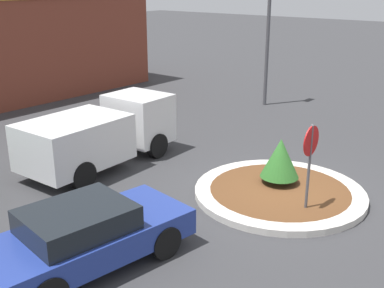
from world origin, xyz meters
TOP-DOWN VIEW (x-y plane):
  - ground_plane at (0.00, 0.00)m, footprint 120.00×120.00m
  - traffic_island at (0.00, 0.00)m, footprint 4.57×4.57m
  - stop_sign at (-0.54, -1.04)m, footprint 0.75×0.07m
  - island_shrub at (0.40, 0.25)m, footprint 1.06×1.06m
  - utility_truck at (-1.52, 5.44)m, footprint 5.16×2.26m
  - parked_sedan_blue at (-5.44, 1.33)m, footprint 4.44×2.40m
  - light_pole at (8.40, 5.55)m, footprint 0.70×0.30m

SIDE VIEW (x-z plane):
  - ground_plane at x=0.00m, z-range 0.00..0.00m
  - traffic_island at x=0.00m, z-range 0.00..0.18m
  - parked_sedan_blue at x=-5.44m, z-range 0.03..1.37m
  - island_shrub at x=0.40m, z-range 0.27..1.54m
  - utility_truck at x=-1.52m, z-range 0.08..2.03m
  - stop_sign at x=-0.54m, z-range 0.45..2.76m
  - light_pole at x=8.40m, z-range 0.56..7.14m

